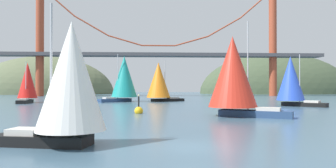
{
  "coord_description": "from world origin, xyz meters",
  "views": [
    {
      "loc": [
        -2.12,
        -17.17,
        3.37
      ],
      "look_at": [
        0.0,
        25.35,
        3.76
      ],
      "focal_mm": 32.81,
      "sensor_mm": 36.0,
      "label": 1
    }
  ],
  "objects_px": {
    "sailboat_scarlet_sail": "(234,74)",
    "channel_buoy": "(139,110)",
    "sailboat_white_mainsail": "(69,80)",
    "sailboat_teal_sail": "(124,77)",
    "sailboat_orange_sail": "(159,81)",
    "sailboat_red_spinnaker": "(27,82)",
    "sailboat_blue_spinnaker": "(291,80)"
  },
  "relations": [
    {
      "from": "sailboat_blue_spinnaker",
      "to": "sailboat_white_mainsail",
      "type": "bearing_deg",
      "value": -129.58
    },
    {
      "from": "sailboat_red_spinnaker",
      "to": "channel_buoy",
      "type": "height_order",
      "value": "sailboat_red_spinnaker"
    },
    {
      "from": "sailboat_blue_spinnaker",
      "to": "sailboat_orange_sail",
      "type": "height_order",
      "value": "sailboat_orange_sail"
    },
    {
      "from": "sailboat_blue_spinnaker",
      "to": "sailboat_teal_sail",
      "type": "xyz_separation_m",
      "value": [
        -31.04,
        17.69,
        0.91
      ]
    },
    {
      "from": "sailboat_teal_sail",
      "to": "sailboat_red_spinnaker",
      "type": "relative_size",
      "value": 1.25
    },
    {
      "from": "sailboat_scarlet_sail",
      "to": "sailboat_teal_sail",
      "type": "bearing_deg",
      "value": 113.95
    },
    {
      "from": "sailboat_white_mainsail",
      "to": "sailboat_blue_spinnaker",
      "type": "bearing_deg",
      "value": 50.42
    },
    {
      "from": "sailboat_teal_sail",
      "to": "channel_buoy",
      "type": "height_order",
      "value": "sailboat_teal_sail"
    },
    {
      "from": "sailboat_orange_sail",
      "to": "sailboat_teal_sail",
      "type": "xyz_separation_m",
      "value": [
        -8.04,
        0.19,
        0.82
      ]
    },
    {
      "from": "sailboat_teal_sail",
      "to": "sailboat_red_spinnaker",
      "type": "height_order",
      "value": "sailboat_teal_sail"
    },
    {
      "from": "sailboat_teal_sail",
      "to": "sailboat_red_spinnaker",
      "type": "xyz_separation_m",
      "value": [
        -19.87,
        -4.43,
        -1.13
      ]
    },
    {
      "from": "sailboat_orange_sail",
      "to": "sailboat_red_spinnaker",
      "type": "distance_m",
      "value": 28.23
    },
    {
      "from": "sailboat_scarlet_sail",
      "to": "channel_buoy",
      "type": "height_order",
      "value": "sailboat_scarlet_sail"
    },
    {
      "from": "sailboat_orange_sail",
      "to": "channel_buoy",
      "type": "bearing_deg",
      "value": -95.83
    },
    {
      "from": "channel_buoy",
      "to": "sailboat_teal_sail",
      "type": "bearing_deg",
      "value": 98.7
    },
    {
      "from": "sailboat_scarlet_sail",
      "to": "sailboat_orange_sail",
      "type": "relative_size",
      "value": 1.1
    },
    {
      "from": "sailboat_orange_sail",
      "to": "channel_buoy",
      "type": "distance_m",
      "value": 31.86
    },
    {
      "from": "sailboat_red_spinnaker",
      "to": "sailboat_blue_spinnaker",
      "type": "bearing_deg",
      "value": -14.6
    },
    {
      "from": "sailboat_white_mainsail",
      "to": "sailboat_teal_sail",
      "type": "bearing_deg",
      "value": 92.03
    },
    {
      "from": "sailboat_blue_spinnaker",
      "to": "sailboat_white_mainsail",
      "type": "relative_size",
      "value": 1.1
    },
    {
      "from": "sailboat_red_spinnaker",
      "to": "sailboat_white_mainsail",
      "type": "xyz_separation_m",
      "value": [
        21.75,
        -48.54,
        -0.67
      ]
    },
    {
      "from": "sailboat_scarlet_sail",
      "to": "sailboat_white_mainsail",
      "type": "relative_size",
      "value": 1.32
    },
    {
      "from": "sailboat_orange_sail",
      "to": "channel_buoy",
      "type": "height_order",
      "value": "sailboat_orange_sail"
    },
    {
      "from": "sailboat_white_mainsail",
      "to": "channel_buoy",
      "type": "height_order",
      "value": "sailboat_white_mainsail"
    },
    {
      "from": "sailboat_red_spinnaker",
      "to": "sailboat_teal_sail",
      "type": "bearing_deg",
      "value": 12.56
    },
    {
      "from": "sailboat_white_mainsail",
      "to": "channel_buoy",
      "type": "distance_m",
      "value": 21.85
    },
    {
      "from": "sailboat_blue_spinnaker",
      "to": "sailboat_white_mainsail",
      "type": "height_order",
      "value": "sailboat_blue_spinnaker"
    },
    {
      "from": "sailboat_blue_spinnaker",
      "to": "channel_buoy",
      "type": "relative_size",
      "value": 3.42
    },
    {
      "from": "sailboat_teal_sail",
      "to": "sailboat_red_spinnaker",
      "type": "bearing_deg",
      "value": -167.44
    },
    {
      "from": "sailboat_scarlet_sail",
      "to": "sailboat_orange_sail",
      "type": "xyz_separation_m",
      "value": [
        -7.87,
        35.63,
        -0.17
      ]
    },
    {
      "from": "sailboat_blue_spinnaker",
      "to": "sailboat_white_mainsail",
      "type": "xyz_separation_m",
      "value": [
        -29.16,
        -35.28,
        -0.88
      ]
    },
    {
      "from": "sailboat_scarlet_sail",
      "to": "sailboat_orange_sail",
      "type": "height_order",
      "value": "sailboat_scarlet_sail"
    }
  ]
}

